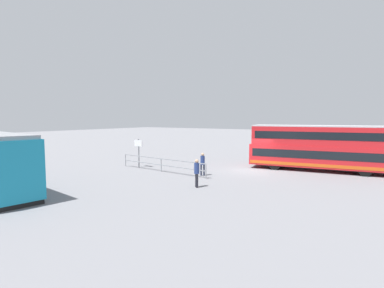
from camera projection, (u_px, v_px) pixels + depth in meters
ground_plane at (252, 171)px, 24.72m from camera, size 160.00×160.00×0.00m
double_decker_bus at (321, 148)px, 24.45m from camera, size 11.34×3.80×3.66m
pedestrian_near_railing at (203, 163)px, 22.49m from camera, size 0.43×0.43×1.70m
pedestrian_crossing at (197, 171)px, 18.71m from camera, size 0.45×0.45×1.74m
pedestrian_railing at (161, 163)px, 24.06m from camera, size 8.80×1.10×1.08m
info_sign at (139, 148)px, 26.23m from camera, size 1.03×0.24×2.45m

